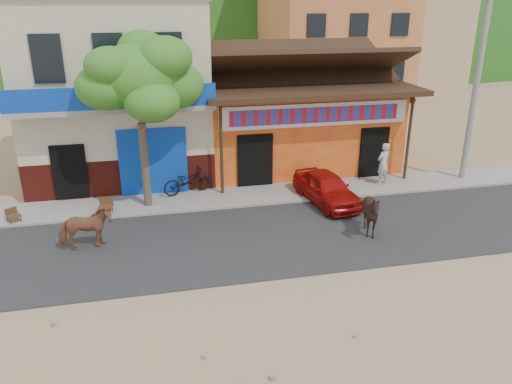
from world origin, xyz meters
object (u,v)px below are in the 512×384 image
(cafe_chair_left, at_px, (105,200))
(cafe_chair_right, at_px, (12,210))
(cow_tan, at_px, (86,229))
(red_car, at_px, (327,188))
(tree, at_px, (141,123))
(pedestrian, at_px, (383,164))
(cow_dark, at_px, (371,214))
(utility_pole, at_px, (477,80))
(scooter, at_px, (187,181))

(cafe_chair_left, bearing_deg, cafe_chair_right, -173.19)
(cow_tan, height_order, cafe_chair_right, cow_tan)
(cow_tan, relative_size, red_car, 0.46)
(tree, xyz_separation_m, pedestrian, (9.20, 0.22, -2.16))
(cow_tan, xyz_separation_m, cafe_chair_right, (-2.56, 2.39, -0.16))
(cow_tan, distance_m, cafe_chair_left, 2.42)
(cow_tan, relative_size, pedestrian, 0.92)
(cow_dark, distance_m, red_car, 2.88)
(utility_pole, xyz_separation_m, cow_dark, (-5.96, -4.05, -3.35))
(utility_pole, height_order, scooter, utility_pole)
(cafe_chair_left, bearing_deg, red_car, 3.03)
(utility_pole, distance_m, cafe_chair_left, 14.68)
(cafe_chair_right, bearing_deg, utility_pole, -31.03)
(scooter, relative_size, cafe_chair_left, 1.92)
(cow_dark, xyz_separation_m, cafe_chair_right, (-11.24, 3.35, -0.23))
(cow_tan, bearing_deg, cafe_chair_right, 39.86)
(tree, relative_size, scooter, 3.16)
(tree, bearing_deg, pedestrian, 1.39)
(scooter, distance_m, cafe_chair_left, 3.24)
(utility_pole, xyz_separation_m, pedestrian, (-3.60, 0.02, -3.16))
(utility_pole, xyz_separation_m, cafe_chair_left, (-14.24, -0.70, -3.50))
(cow_tan, bearing_deg, cow_dark, -103.48)
(cow_tan, distance_m, cafe_chair_right, 3.50)
(cow_dark, bearing_deg, cafe_chair_left, -144.11)
(tree, bearing_deg, cow_tan, -122.53)
(tree, bearing_deg, cafe_chair_right, -173.52)
(utility_pole, xyz_separation_m, cow_tan, (-14.64, -3.09, -3.43))
(red_car, height_order, scooter, red_car)
(tree, xyz_separation_m, scooter, (1.50, 0.86, -2.50))
(cow_dark, relative_size, cafe_chair_left, 1.48)
(scooter, height_order, cafe_chair_right, scooter)
(pedestrian, relative_size, cafe_chair_right, 2.02)
(pedestrian, bearing_deg, red_car, -0.22)
(cow_dark, bearing_deg, scooter, -163.45)
(scooter, relative_size, cafe_chair_right, 2.28)
(tree, bearing_deg, utility_pole, 0.90)
(red_car, bearing_deg, cow_dark, -90.98)
(utility_pole, relative_size, cafe_chair_left, 8.07)
(scooter, bearing_deg, cow_tan, 120.65)
(red_car, distance_m, cafe_chair_left, 7.86)
(utility_pole, bearing_deg, tree, -179.10)
(cow_tan, xyz_separation_m, cafe_chair_left, (0.40, 2.39, -0.08))
(utility_pole, relative_size, cafe_chair_right, 9.59)
(cow_tan, height_order, red_car, cow_tan)
(tree, height_order, cow_dark, tree)
(pedestrian, bearing_deg, scooter, -28.56)
(scooter, xyz_separation_m, cafe_chair_right, (-5.90, -1.36, -0.08))
(tree, relative_size, red_car, 1.77)
(tree, distance_m, cafe_chair_left, 2.93)
(pedestrian, bearing_deg, tree, -22.46)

